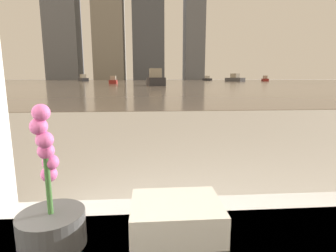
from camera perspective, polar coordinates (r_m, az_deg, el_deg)
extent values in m
cylinder|color=#4C4C4C|center=(0.70, -23.89, -19.91)|extent=(0.15, 0.15, 0.08)
cylinder|color=#38662D|center=(0.64, -24.93, -7.57)|extent=(0.01, 0.01, 0.23)
sphere|color=pink|center=(0.60, -25.92, 2.63)|extent=(0.04, 0.04, 0.04)
sphere|color=pink|center=(0.60, -26.33, -0.09)|extent=(0.04, 0.04, 0.04)
sphere|color=pink|center=(0.61, -25.27, -2.75)|extent=(0.04, 0.04, 0.04)
sphere|color=pink|center=(0.63, -25.05, -4.91)|extent=(0.04, 0.04, 0.04)
sphere|color=pink|center=(0.65, -24.20, -7.21)|extent=(0.04, 0.04, 0.04)
sphere|color=pink|center=(0.66, -24.47, -9.51)|extent=(0.04, 0.04, 0.04)
cube|color=silver|center=(0.71, 1.79, -20.53)|extent=(0.22, 0.17, 0.04)
cube|color=silver|center=(0.69, 1.81, -17.67)|extent=(0.22, 0.17, 0.04)
cube|color=gray|center=(61.85, -4.09, 9.61)|extent=(180.00, 110.00, 0.01)
cube|color=#4C4C51|center=(65.62, 14.34, 9.75)|extent=(3.82, 5.27, 0.88)
cube|color=#B2A893|center=(65.63, 14.37, 10.58)|extent=(1.98, 2.25, 1.01)
cube|color=maroon|center=(72.95, 20.35, 9.39)|extent=(2.33, 4.07, 0.67)
cube|color=#B2A893|center=(72.95, 20.39, 9.96)|extent=(1.32, 1.65, 0.77)
cube|color=#2D2D33|center=(86.43, 8.51, 9.99)|extent=(2.39, 4.31, 0.72)
cube|color=silver|center=(86.43, 8.53, 10.50)|extent=(1.38, 1.74, 0.82)
cube|color=#2D2D33|center=(71.88, -17.97, 9.58)|extent=(3.58, 4.92, 0.82)
cube|color=#B2A893|center=(71.88, -18.01, 10.28)|extent=(1.85, 2.10, 0.94)
cube|color=#2D2D33|center=(30.45, -2.75, 9.65)|extent=(2.09, 5.20, 0.89)
cube|color=#B2A893|center=(30.45, -2.77, 11.44)|extent=(1.40, 1.99, 1.02)
cube|color=maroon|center=(40.06, -11.82, 9.38)|extent=(1.23, 3.15, 0.54)
cube|color=#B2A893|center=(40.05, -11.85, 10.21)|extent=(0.84, 1.20, 0.62)
cube|color=slate|center=(125.05, -22.05, 19.99)|extent=(13.36, 10.13, 46.36)
cube|color=slate|center=(120.84, 5.63, 18.80)|extent=(8.20, 10.74, 37.09)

